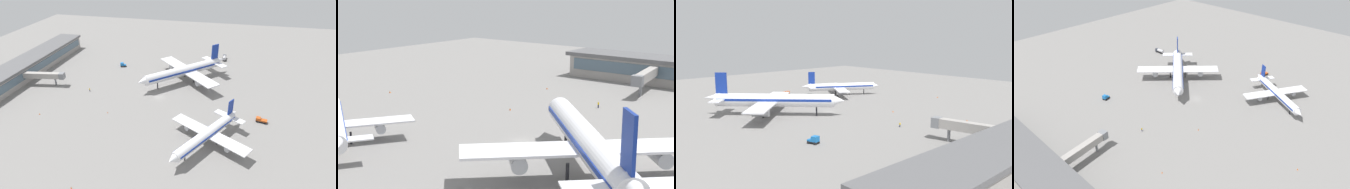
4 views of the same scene
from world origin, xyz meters
The scene contains 7 objects.
ground centered at (0.00, 0.00, 0.00)m, with size 288.00×288.00×0.00m, color gray.
airplane_at_gate centered at (-20.41, 8.64, 5.98)m, with size 42.17×42.80×16.46m.
ground_crew_worker centered at (1.16, -35.22, 0.85)m, with size 0.45×0.57×1.67m.
jet_bridge centered at (-0.76, -60.35, 5.14)m, with size 6.21×21.61×6.74m.
safety_cone_near_gate centered at (58.83, -12.60, 0.30)m, with size 0.44×0.44×0.60m, color #EA590C.
safety_cone_mid_apron centered at (25.12, -46.54, 0.30)m, with size 0.44×0.44×0.60m, color #EA590C.
safety_cone_far_side centered at (17.72, -18.66, 0.30)m, with size 0.44×0.44×0.60m, color #EA590C.
Camera 2 is at (-60.18, 80.14, 32.18)m, focal length 53.69 mm.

